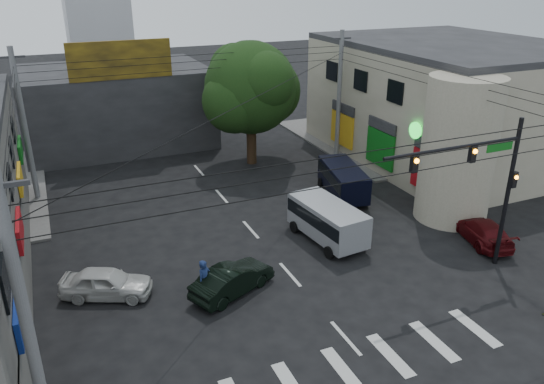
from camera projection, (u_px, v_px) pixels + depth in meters
ground at (310, 297)px, 22.89m from camera, size 160.00×160.00×0.00m
sidewalk_far_right at (402, 136)px, 44.68m from camera, size 16.00×16.00×0.15m
building_right at (448, 103)px, 38.93m from camera, size 14.00×18.00×8.00m
corner_column at (458, 150)px, 28.75m from camera, size 4.00×4.00×8.00m
building_far at (117, 106)px, 42.21m from camera, size 14.00×10.00×6.00m
billboard at (120, 60)px, 36.40m from camera, size 7.00×0.30×2.60m
street_tree at (251, 88)px, 36.59m from camera, size 6.40×6.40×8.70m
traffic_gantry at (483, 175)px, 23.04m from camera, size 7.10×0.35×7.20m
utility_pole_near_left at (28, 332)px, 13.44m from camera, size 0.32×0.32×9.20m
utility_pole_far_left at (25, 127)px, 30.75m from camera, size 0.32×0.32×9.20m
utility_pole_far_right at (339, 95)px, 38.47m from camera, size 0.32×0.32×9.20m
dark_sedan at (232, 280)px, 22.98m from camera, size 4.40×5.02×1.31m
white_compact at (106, 283)px, 22.73m from camera, size 4.42×5.01×1.31m
maroon_sedan at (482, 230)px, 27.38m from camera, size 3.78×5.07×1.23m
silver_minivan at (327, 223)px, 27.31m from camera, size 5.14×3.00×2.03m
navy_van at (343, 182)px, 32.65m from camera, size 5.63×3.88×1.94m
traffic_officer at (205, 281)px, 22.37m from camera, size 1.08×1.04×1.89m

